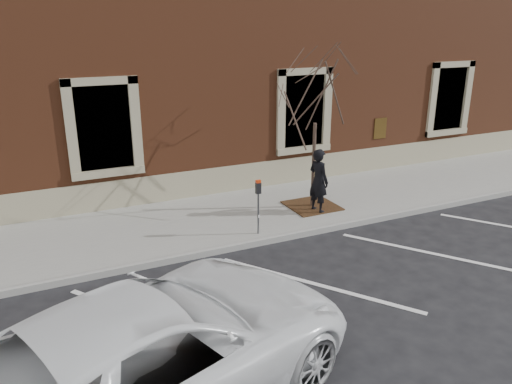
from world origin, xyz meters
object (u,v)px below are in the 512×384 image
parking_meter (258,197)px  white_truck (150,354)px  sapling (316,99)px  man (319,181)px

parking_meter → white_truck: white_truck is taller
parking_meter → white_truck: bearing=-137.6°
sapling → white_truck: bearing=-136.9°
parking_meter → man: bearing=9.7°
man → parking_meter: (-2.09, -0.65, 0.07)m
parking_meter → white_truck: size_ratio=0.22×
parking_meter → white_truck: (-3.70, -4.42, -0.23)m
white_truck → sapling: bearing=-66.0°
parking_meter → sapling: bearing=18.3°
sapling → white_truck: (-5.86, -5.48, -2.26)m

